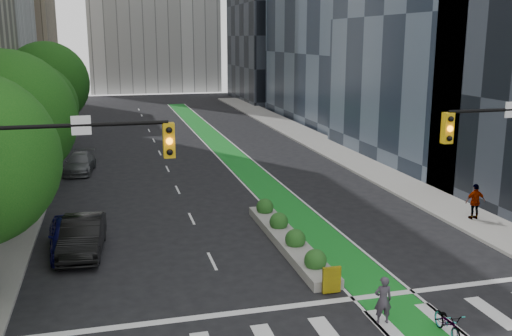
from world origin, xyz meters
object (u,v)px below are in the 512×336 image
cyclist (383,300)px  parked_car_left_near (71,236)px  pedestrian_far (475,202)px  parked_car_left_far (80,163)px  bicycle (448,323)px  median_planter (288,237)px  parked_car_left_mid (82,236)px

cyclist → parked_car_left_near: bearing=-34.0°
cyclist → pedestrian_far: 12.78m
cyclist → parked_car_left_far: 27.29m
bicycle → parked_car_left_far: bearing=121.0°
median_planter → pedestrian_far: (10.29, 0.84, 0.70)m
median_planter → pedestrian_far: 10.35m
cyclist → pedestrian_far: pedestrian_far is taller
bicycle → parked_car_left_near: size_ratio=0.38×
cyclist → pedestrian_far: bearing=-130.0°
bicycle → parked_car_left_near: bearing=144.7°
median_planter → parked_car_left_far: size_ratio=2.27×
parked_car_left_near → pedestrian_far: (19.80, -0.71, 0.30)m
bicycle → parked_car_left_near: (-11.91, 10.58, 0.32)m
median_planter → parked_car_left_mid: bearing=171.6°
parked_car_left_mid → pedestrian_far: (19.29, -0.50, 0.28)m
parked_car_left_far → parked_car_left_near: bearing=-82.8°
cyclist → parked_car_left_near: size_ratio=0.36×
parked_car_left_near → parked_car_left_far: parked_car_left_near is taller
parked_car_left_far → parked_car_left_mid: bearing=-81.0°
parked_car_left_mid → pedestrian_far: bearing=2.8°
parked_car_left_mid → parked_car_left_far: size_ratio=1.06×
median_planter → cyclist: 7.78m
parked_car_left_near → parked_car_left_mid: 0.55m
parked_car_left_mid → pedestrian_far: 19.30m
median_planter → parked_car_left_mid: size_ratio=2.13×
median_planter → parked_car_left_far: parked_car_left_far is taller
median_planter → cyclist: (0.80, -7.72, 0.45)m
parked_car_left_near → median_planter: bearing=-14.5°
parked_car_left_far → pedestrian_far: bearing=-33.3°
parked_car_left_mid → parked_car_left_far: (-0.74, 16.12, -0.14)m
parked_car_left_near → pedestrian_far: size_ratio=2.46×
median_planter → bicycle: 9.35m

